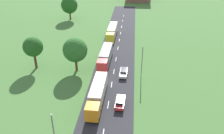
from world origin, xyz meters
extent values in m
cube|color=#2B2B30|center=(0.00, 24.50, 0.03)|extent=(10.00, 140.00, 0.06)
cube|color=white|center=(0.00, 7.85, 0.07)|extent=(0.16, 2.40, 0.01)
cube|color=white|center=(0.00, 15.71, 0.07)|extent=(0.16, 2.40, 0.01)
cube|color=white|center=(0.00, 22.97, 0.07)|extent=(0.16, 2.40, 0.01)
cube|color=white|center=(0.00, 29.03, 0.07)|extent=(0.16, 2.40, 0.01)
cube|color=white|center=(0.00, 35.74, 0.07)|extent=(0.16, 2.40, 0.01)
cube|color=white|center=(0.00, 43.26, 0.07)|extent=(0.16, 2.40, 0.01)
cube|color=white|center=(0.00, 49.80, 0.07)|extent=(0.16, 2.40, 0.01)
cube|color=white|center=(0.00, 56.24, 0.07)|extent=(0.16, 2.40, 0.01)
cube|color=white|center=(0.00, 63.07, 0.07)|extent=(0.16, 2.40, 0.01)
cube|color=white|center=(0.00, 70.57, 0.07)|extent=(0.16, 2.40, 0.01)
cube|color=white|center=(0.00, 77.77, 0.07)|extent=(0.16, 2.40, 0.01)
cube|color=orange|center=(-2.25, 11.20, 1.88)|extent=(2.48, 2.77, 2.64)
cube|color=black|center=(-2.27, 9.90, 2.35)|extent=(2.10, 0.13, 1.16)
cube|color=beige|center=(-2.15, 17.73, 2.20)|extent=(2.66, 9.67, 2.69)
cube|color=black|center=(-2.15, 17.73, 0.66)|extent=(1.05, 9.16, 0.24)
cylinder|color=black|center=(-1.21, 10.50, 0.56)|extent=(0.37, 1.01, 1.00)
cylinder|color=black|center=(-3.31, 10.53, 0.56)|extent=(0.37, 1.01, 1.00)
cylinder|color=black|center=(-1.05, 20.60, 0.56)|extent=(0.37, 1.01, 1.00)
cylinder|color=black|center=(-3.15, 20.63, 0.56)|extent=(0.37, 1.01, 1.00)
cylinder|color=black|center=(-1.03, 21.76, 0.56)|extent=(0.37, 1.01, 1.00)
cylinder|color=black|center=(-3.13, 21.79, 0.56)|extent=(0.37, 1.01, 1.00)
cube|color=red|center=(-2.64, 27.55, 2.09)|extent=(2.50, 2.64, 3.07)
cube|color=black|center=(-2.67, 26.32, 2.65)|extent=(2.10, 0.15, 1.35)
cube|color=gray|center=(-2.48, 33.89, 2.33)|extent=(2.73, 9.46, 2.94)
cube|color=black|center=(-2.48, 33.89, 0.66)|extent=(1.12, 8.95, 0.24)
cylinder|color=black|center=(-1.60, 26.88, 0.56)|extent=(0.37, 1.01, 1.00)
cylinder|color=black|center=(-3.70, 26.93, 0.56)|extent=(0.37, 1.01, 1.00)
cylinder|color=black|center=(-1.37, 36.68, 0.56)|extent=(0.37, 1.01, 1.00)
cylinder|color=black|center=(-3.47, 36.73, 0.56)|extent=(0.37, 1.01, 1.00)
cylinder|color=black|center=(-1.34, 37.81, 0.56)|extent=(0.37, 1.01, 1.00)
cylinder|color=black|center=(-3.44, 37.86, 0.56)|extent=(0.37, 1.01, 1.00)
cube|color=yellow|center=(-2.61, 46.02, 2.09)|extent=(2.50, 2.65, 3.06)
cube|color=black|center=(-2.64, 44.78, 2.64)|extent=(2.10, 0.15, 1.35)
cube|color=beige|center=(-2.46, 52.53, 2.36)|extent=(2.71, 9.77, 3.00)
cube|color=black|center=(-2.46, 52.53, 0.66)|extent=(1.10, 9.25, 0.24)
cylinder|color=black|center=(-1.57, 45.35, 0.56)|extent=(0.37, 1.01, 1.00)
cylinder|color=black|center=(-3.67, 45.39, 0.56)|extent=(0.37, 1.01, 1.00)
cylinder|color=black|center=(-1.35, 55.42, 0.56)|extent=(0.37, 1.01, 1.00)
cylinder|color=black|center=(-3.45, 55.47, 0.56)|extent=(0.37, 1.01, 1.00)
cylinder|color=black|center=(-1.32, 56.59, 0.56)|extent=(0.37, 1.01, 1.00)
cylinder|color=black|center=(-3.42, 56.64, 0.56)|extent=(0.37, 1.01, 1.00)
cube|color=red|center=(2.31, 15.77, 0.72)|extent=(1.92, 4.45, 0.69)
cube|color=black|center=(2.30, 15.55, 1.32)|extent=(1.55, 2.52, 0.50)
cylinder|color=black|center=(1.64, 17.29, 0.38)|extent=(0.25, 0.65, 0.64)
cylinder|color=black|center=(3.14, 17.22, 0.38)|extent=(0.25, 0.65, 0.64)
cylinder|color=black|center=(1.49, 14.32, 0.38)|extent=(0.25, 0.65, 0.64)
cylinder|color=black|center=(2.99, 14.25, 0.38)|extent=(0.25, 0.65, 0.64)
cube|color=white|center=(2.42, 27.44, 0.70)|extent=(1.86, 4.60, 0.64)
cube|color=black|center=(2.43, 27.67, 1.25)|extent=(1.53, 2.59, 0.45)
cylinder|color=black|center=(3.13, 25.87, 0.38)|extent=(0.24, 0.65, 0.64)
cylinder|color=black|center=(1.61, 25.92, 0.38)|extent=(0.24, 0.65, 0.64)
cylinder|color=black|center=(3.23, 28.96, 0.38)|extent=(0.24, 0.65, 0.64)
cylinder|color=black|center=(1.71, 29.01, 0.38)|extent=(0.24, 0.65, 0.64)
sphere|color=silver|center=(-5.96, 2.26, 8.28)|extent=(0.36, 0.36, 0.36)
cylinder|color=slate|center=(6.59, 27.41, 3.74)|extent=(0.18, 0.18, 7.48)
sphere|color=silver|center=(6.59, 27.41, 7.60)|extent=(0.36, 0.36, 0.36)
cylinder|color=#513823|center=(-19.66, 29.19, 1.98)|extent=(0.62, 0.62, 3.96)
sphere|color=#23561E|center=(-19.66, 29.19, 5.76)|extent=(4.81, 4.81, 4.81)
cylinder|color=#513823|center=(-9.24, 28.83, 1.67)|extent=(0.58, 0.58, 3.34)
sphere|color=#2D6628|center=(-9.24, 28.83, 5.55)|extent=(5.89, 5.89, 5.89)
cylinder|color=#513823|center=(-21.45, 70.87, 1.67)|extent=(0.63, 0.63, 3.35)
sphere|color=#23561E|center=(-21.45, 70.87, 5.81)|extent=(6.57, 6.57, 6.57)
camera|label=1|loc=(4.07, -20.46, 28.07)|focal=37.26mm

